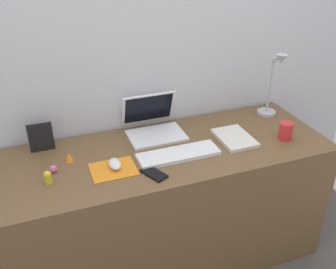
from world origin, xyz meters
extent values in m
plane|color=#59514C|center=(0.00, 0.00, 0.00)|extent=(6.00, 6.00, 0.00)
cube|color=silver|center=(0.00, 0.34, 0.74)|extent=(2.88, 0.05, 1.48)
cube|color=brown|center=(0.00, 0.00, 0.37)|extent=(1.68, 0.61, 0.74)
cube|color=white|center=(-0.02, 0.15, 0.75)|extent=(0.30, 0.21, 0.01)
cube|color=white|center=(-0.02, 0.29, 0.85)|extent=(0.30, 0.08, 0.19)
cube|color=black|center=(-0.02, 0.28, 0.85)|extent=(0.27, 0.06, 0.17)
cube|color=white|center=(0.02, -0.07, 0.75)|extent=(0.41, 0.13, 0.02)
cube|color=orange|center=(-0.31, -0.08, 0.74)|extent=(0.21, 0.17, 0.00)
ellipsoid|color=white|center=(-0.30, -0.06, 0.76)|extent=(0.06, 0.10, 0.03)
cube|color=black|center=(-0.14, -0.18, 0.74)|extent=(0.11, 0.14, 0.01)
cylinder|color=#B7B7BC|center=(0.70, 0.19, 0.75)|extent=(0.11, 0.11, 0.02)
cylinder|color=#B7B7BC|center=(0.70, 0.19, 0.92)|extent=(0.01, 0.01, 0.33)
cylinder|color=#B7B7BC|center=(0.70, 0.15, 1.10)|extent=(0.01, 0.08, 0.08)
cone|color=#B7B7BC|center=(0.70, 0.12, 1.10)|extent=(0.06, 0.06, 0.05)
cube|color=silver|center=(0.36, -0.03, 0.75)|extent=(0.17, 0.24, 0.02)
cube|color=black|center=(-0.60, 0.22, 0.81)|extent=(0.12, 0.02, 0.15)
cylinder|color=red|center=(0.62, -0.11, 0.79)|extent=(0.07, 0.07, 0.09)
cone|color=orange|center=(-0.49, 0.07, 0.76)|extent=(0.04, 0.04, 0.05)
cylinder|color=yellow|center=(-0.60, -0.08, 0.76)|extent=(0.03, 0.03, 0.03)
sphere|color=yellow|center=(-0.60, -0.08, 0.79)|extent=(0.03, 0.03, 0.03)
ellipsoid|color=pink|center=(-0.57, 0.00, 0.76)|extent=(0.03, 0.03, 0.04)
camera|label=1|loc=(-0.58, -1.53, 1.74)|focal=40.13mm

